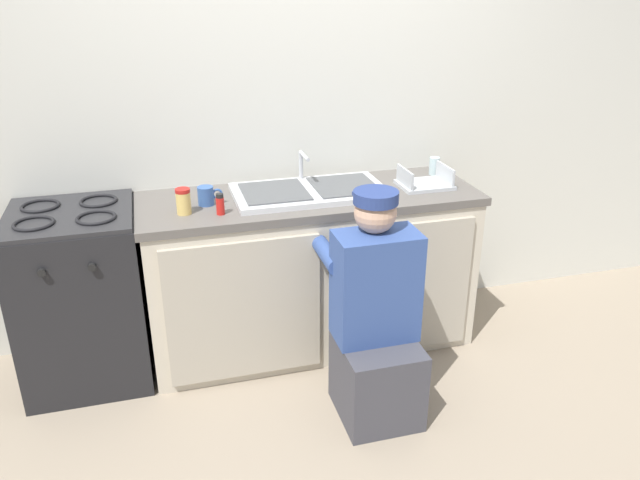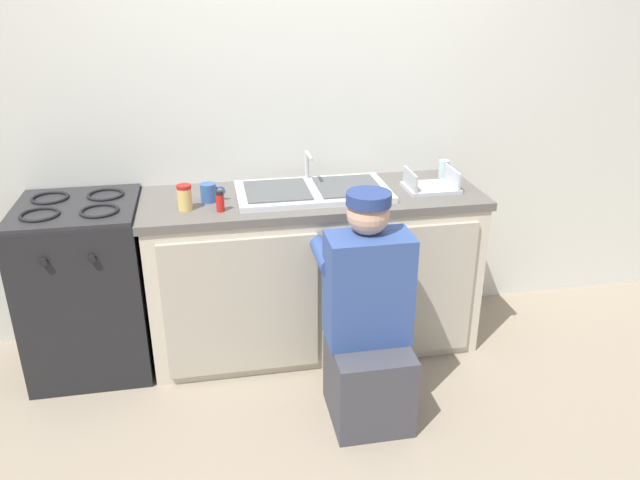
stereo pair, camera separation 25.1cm
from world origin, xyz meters
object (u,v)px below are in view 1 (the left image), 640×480
at_px(stove_range, 82,296).
at_px(water_glass, 434,166).
at_px(plumber_person, 376,326).
at_px(spice_bottle_red, 220,204).
at_px(condiment_jar, 183,201).
at_px(sink_double_basin, 310,191).
at_px(dish_rack_tray, 425,182).
at_px(coffee_mug, 206,196).

height_order(stove_range, water_glass, water_glass).
xyz_separation_m(plumber_person, spice_bottle_red, (-0.63, 0.52, 0.48)).
relative_size(condiment_jar, water_glass, 1.28).
distance_m(sink_double_basin, dish_rack_tray, 0.64).
distance_m(sink_double_basin, spice_bottle_red, 0.52).
height_order(coffee_mug, dish_rack_tray, dish_rack_tray).
bearing_deg(plumber_person, sink_double_basin, 101.23).
bearing_deg(sink_double_basin, dish_rack_tray, -3.87).
relative_size(plumber_person, condiment_jar, 8.63).
xyz_separation_m(spice_bottle_red, coffee_mug, (-0.05, 0.15, -0.00)).
bearing_deg(sink_double_basin, condiment_jar, -170.44).
xyz_separation_m(plumber_person, water_glass, (0.65, 0.83, 0.48)).
bearing_deg(plumber_person, dish_rack_tray, 51.66).
relative_size(stove_range, water_glass, 9.28).
relative_size(plumber_person, water_glass, 11.04).
height_order(spice_bottle_red, dish_rack_tray, dish_rack_tray).
bearing_deg(dish_rack_tray, spice_bottle_red, -173.82).
bearing_deg(spice_bottle_red, coffee_mug, 107.95).
xyz_separation_m(water_glass, coffee_mug, (-1.32, -0.16, -0.00)).
bearing_deg(coffee_mug, spice_bottle_red, -72.05).
xyz_separation_m(stove_range, water_glass, (1.99, 0.15, 0.48)).
relative_size(spice_bottle_red, dish_rack_tray, 0.37).
height_order(sink_double_basin, plumber_person, plumber_person).
relative_size(stove_range, spice_bottle_red, 8.83).
height_order(stove_range, plumber_person, plumber_person).
height_order(condiment_jar, coffee_mug, condiment_jar).
relative_size(stove_range, plumber_person, 0.84).
bearing_deg(condiment_jar, water_glass, 10.19).
bearing_deg(stove_range, plumber_person, -26.93).
height_order(stove_range, spice_bottle_red, spice_bottle_red).
height_order(plumber_person, coffee_mug, plumber_person).
bearing_deg(water_glass, plumber_person, -128.06).
xyz_separation_m(plumber_person, dish_rack_tray, (0.50, 0.64, 0.46)).
xyz_separation_m(condiment_jar, water_glass, (1.44, 0.26, -0.01)).
relative_size(plumber_person, coffee_mug, 8.76).
xyz_separation_m(plumber_person, coffee_mug, (-0.68, 0.67, 0.48)).
bearing_deg(stove_range, water_glass, 4.34).
bearing_deg(condiment_jar, sink_double_basin, 9.56).
bearing_deg(dish_rack_tray, coffee_mug, 178.46).
bearing_deg(coffee_mug, stove_range, 179.19).
distance_m(sink_double_basin, plumber_person, 0.83).
bearing_deg(sink_double_basin, spice_bottle_red, -161.34).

